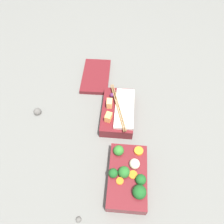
# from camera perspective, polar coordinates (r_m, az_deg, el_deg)

# --- Properties ---
(ground_plane) EXTENTS (3.00, 3.00, 0.00)m
(ground_plane) POSITION_cam_1_polar(r_m,az_deg,el_deg) (0.80, 2.64, -8.59)
(ground_plane) COLOR slate
(bento_tray_vegetable) EXTENTS (0.21, 0.12, 0.08)m
(bento_tray_vegetable) POSITION_cam_1_polar(r_m,az_deg,el_deg) (0.72, 4.19, -16.37)
(bento_tray_vegetable) COLOR maroon
(bento_tray_vegetable) RESTS_ON ground_plane
(bento_tray_rice) EXTENTS (0.22, 0.12, 0.07)m
(bento_tray_rice) POSITION_cam_1_polar(r_m,az_deg,el_deg) (0.84, 1.65, 0.17)
(bento_tray_rice) COLOR maroon
(bento_tray_rice) RESTS_ON ground_plane
(bento_lid) EXTENTS (0.21, 0.12, 0.02)m
(bento_lid) POSITION_cam_1_polar(r_m,az_deg,el_deg) (1.00, -4.20, 9.35)
(bento_lid) COLOR maroon
(bento_lid) RESTS_ON ground_plane
(pebble_0) EXTENTS (0.03, 0.03, 0.03)m
(pebble_0) POSITION_cam_1_polar(r_m,az_deg,el_deg) (0.91, -18.90, 0.06)
(pebble_0) COLOR #595651
(pebble_0) RESTS_ON ground_plane
(pebble_1) EXTENTS (0.02, 0.02, 0.02)m
(pebble_1) POSITION_cam_1_polar(r_m,az_deg,el_deg) (0.72, -8.77, -25.95)
(pebble_1) COLOR #595651
(pebble_1) RESTS_ON ground_plane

